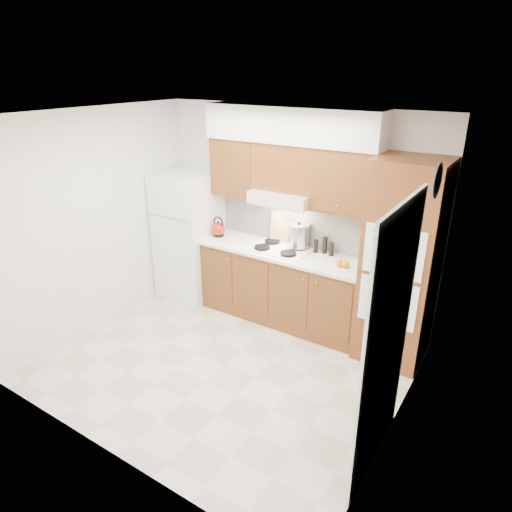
{
  "coord_description": "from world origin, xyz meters",
  "views": [
    {
      "loc": [
        2.52,
        -3.28,
        3.0
      ],
      "look_at": [
        0.12,
        0.45,
        1.15
      ],
      "focal_mm": 32.0,
      "sensor_mm": 36.0,
      "label": 1
    }
  ],
  "objects_px": {
    "oven_cabinet": "(401,264)",
    "stock_pot": "(298,235)",
    "kettle": "(218,229)",
    "fridge": "(190,236)"
  },
  "relations": [
    {
      "from": "fridge",
      "to": "kettle",
      "type": "bearing_deg",
      "value": 3.75
    },
    {
      "from": "oven_cabinet",
      "to": "kettle",
      "type": "bearing_deg",
      "value": -179.91
    },
    {
      "from": "fridge",
      "to": "oven_cabinet",
      "type": "height_order",
      "value": "oven_cabinet"
    },
    {
      "from": "fridge",
      "to": "stock_pot",
      "type": "height_order",
      "value": "fridge"
    },
    {
      "from": "oven_cabinet",
      "to": "stock_pot",
      "type": "bearing_deg",
      "value": 171.97
    },
    {
      "from": "kettle",
      "to": "stock_pot",
      "type": "bearing_deg",
      "value": -3.94
    },
    {
      "from": "fridge",
      "to": "kettle",
      "type": "xyz_separation_m",
      "value": [
        0.48,
        0.03,
        0.18
      ]
    },
    {
      "from": "stock_pot",
      "to": "oven_cabinet",
      "type": "bearing_deg",
      "value": -8.03
    },
    {
      "from": "fridge",
      "to": "stock_pot",
      "type": "xyz_separation_m",
      "value": [
        1.55,
        0.22,
        0.25
      ]
    },
    {
      "from": "oven_cabinet",
      "to": "kettle",
      "type": "distance_m",
      "value": 2.37
    }
  ]
}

